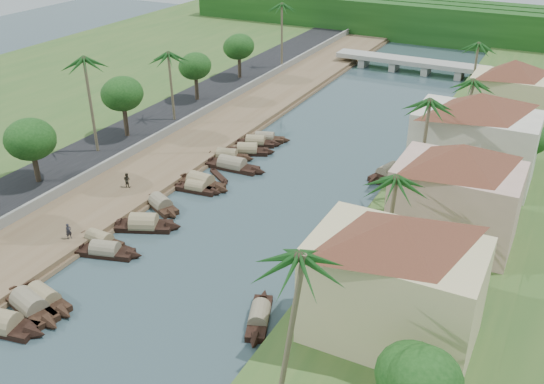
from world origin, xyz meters
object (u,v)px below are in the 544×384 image
at_px(building_near, 395,277).
at_px(person_near, 69,231).
at_px(bridge, 411,63).
at_px(sampan_0, 30,305).
at_px(sampan_1, 1,324).

height_order(building_near, person_near, building_near).
distance_m(bridge, sampan_0, 83.56).
height_order(sampan_0, person_near, person_near).
relative_size(bridge, sampan_0, 3.13).
bearing_deg(sampan_1, sampan_0, 76.13).
bearing_deg(building_near, person_near, -179.81).
bearing_deg(building_near, bridge, 104.39).
xyz_separation_m(sampan_1, person_near, (-3.96, 11.81, 1.18)).
bearing_deg(sampan_0, person_near, 129.63).
xyz_separation_m(bridge, sampan_0, (-8.64, -83.10, -1.30)).
bearing_deg(person_near, sampan_0, -127.76).
bearing_deg(sampan_1, person_near, 97.75).
distance_m(building_near, sampan_1, 30.82).
bearing_deg(person_near, sampan_1, -133.80).
bearing_deg(building_near, sampan_0, -161.78).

